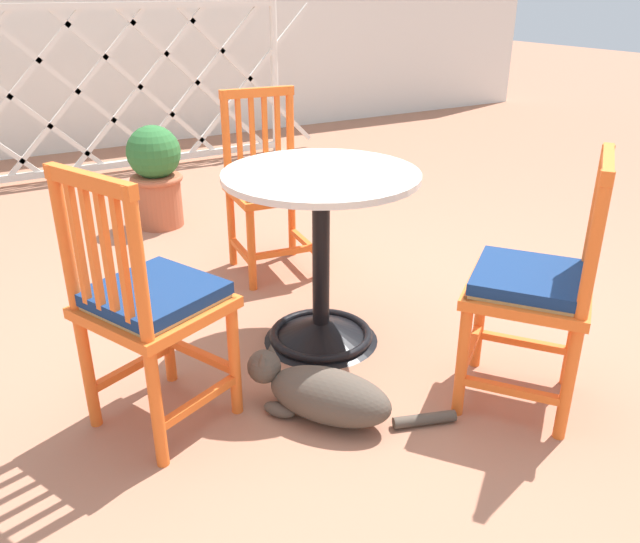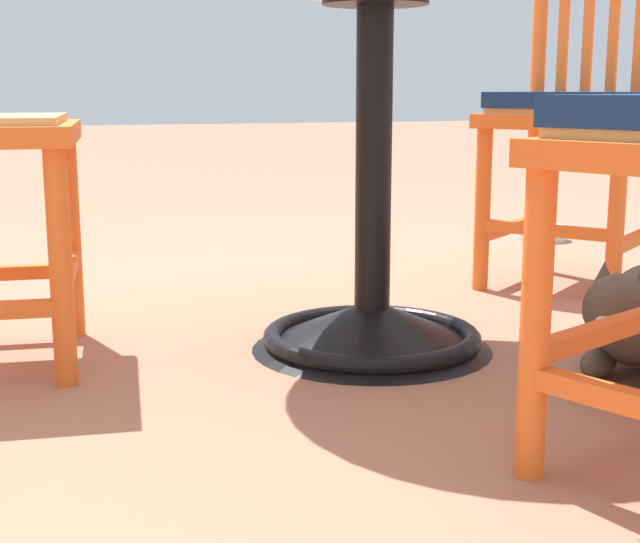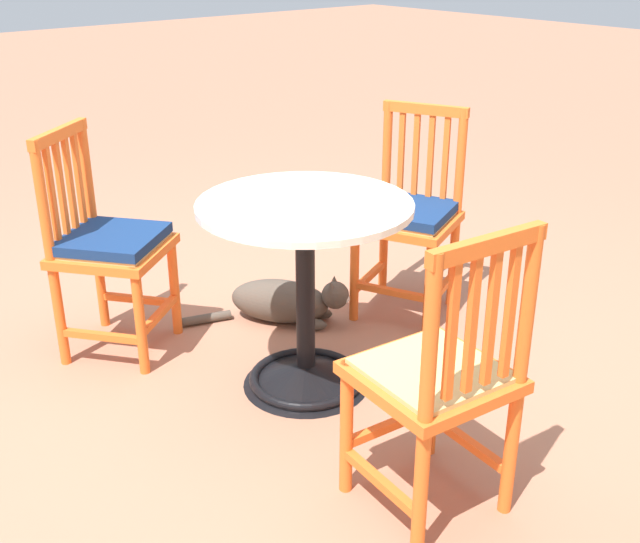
# 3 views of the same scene
# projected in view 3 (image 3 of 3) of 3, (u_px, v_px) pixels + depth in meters

# --- Properties ---
(ground_plane) EXTENTS (24.00, 24.00, 0.00)m
(ground_plane) POSITION_uv_depth(u_px,v_px,m) (283.00, 374.00, 3.04)
(ground_plane) COLOR #A36B51
(cafe_table) EXTENTS (0.76, 0.76, 0.73)m
(cafe_table) POSITION_uv_depth(u_px,v_px,m) (306.00, 317.00, 2.86)
(cafe_table) COLOR black
(cafe_table) RESTS_ON ground_plane
(orange_chair_facing_out) EXTENTS (0.53, 0.53, 0.91)m
(orange_chair_facing_out) POSITION_uv_depth(u_px,v_px,m) (409.00, 217.00, 3.38)
(orange_chair_facing_out) COLOR orange
(orange_chair_facing_out) RESTS_ON ground_plane
(orange_chair_tucked_in) EXTENTS (0.56, 0.56, 0.91)m
(orange_chair_tucked_in) POSITION_uv_depth(u_px,v_px,m) (108.00, 247.00, 3.07)
(orange_chair_tucked_in) COLOR orange
(orange_chair_tucked_in) RESTS_ON ground_plane
(orange_chair_by_planter) EXTENTS (0.44, 0.44, 0.91)m
(orange_chair_by_planter) POSITION_uv_depth(u_px,v_px,m) (438.00, 381.00, 2.18)
(orange_chair_by_planter) COLOR orange
(orange_chair_by_planter) RESTS_ON ground_plane
(tabby_cat) EXTENTS (0.59, 0.51, 0.23)m
(tabby_cat) POSITION_uv_depth(u_px,v_px,m) (288.00, 302.00, 3.42)
(tabby_cat) COLOR #4C4238
(tabby_cat) RESTS_ON ground_plane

